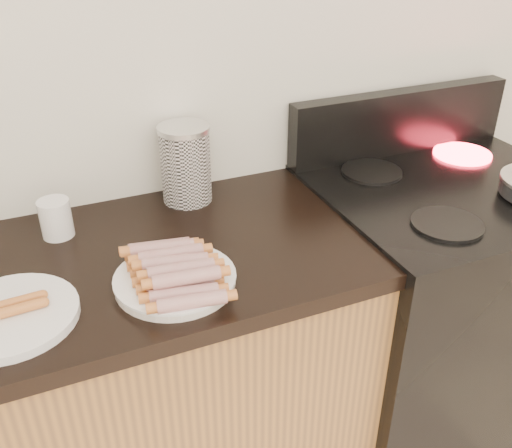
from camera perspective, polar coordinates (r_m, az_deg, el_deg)
name	(u,v)px	position (r m, az deg, el deg)	size (l,w,h in m)	color
wall_back	(145,48)	(1.51, -11.03, 16.90)	(4.00, 0.04, 2.60)	silver
stove	(431,312)	(1.96, 17.07, -8.43)	(0.76, 0.65, 0.91)	black
stove_panel	(400,122)	(1.88, 14.21, 9.90)	(0.76, 0.06, 0.20)	black
burner_near_left	(447,224)	(1.50, 18.56, -0.01)	(0.18, 0.18, 0.01)	black
burner_far_left	(372,172)	(1.74, 11.49, 5.15)	(0.18, 0.18, 0.01)	black
burner_far_right	(462,154)	(1.94, 19.93, 6.60)	(0.18, 0.18, 0.01)	#FF1E2D
main_plate	(175,281)	(1.25, -8.07, -5.68)	(0.26, 0.26, 0.02)	white
side_plate	(10,316)	(1.24, -23.39, -8.44)	(0.27, 0.27, 0.02)	white
hotdog_pile	(174,268)	(1.23, -8.18, -4.41)	(0.14, 0.28, 0.06)	#9A3F34
plain_sausages	(8,308)	(1.23, -23.58, -7.71)	(0.14, 0.06, 0.02)	#B36F35
canister	(186,164)	(1.54, -7.05, 6.00)	(0.14, 0.14, 0.21)	white
mug	(56,218)	(1.47, -19.38, 0.53)	(0.08, 0.08, 0.10)	white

